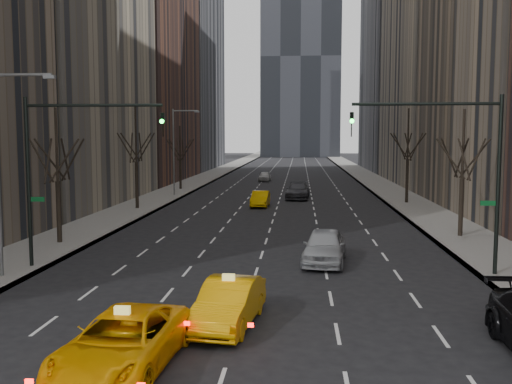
# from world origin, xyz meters

# --- Properties ---
(ground) EXTENTS (400.00, 400.00, 0.00)m
(ground) POSITION_xyz_m (0.00, 0.00, 0.00)
(ground) COLOR black
(ground) RESTS_ON ground
(sidewalk_left) EXTENTS (4.50, 320.00, 0.15)m
(sidewalk_left) POSITION_xyz_m (-12.25, 70.00, 0.07)
(sidewalk_left) COLOR slate
(sidewalk_left) RESTS_ON ground
(sidewalk_right) EXTENTS (4.50, 320.00, 0.15)m
(sidewalk_right) POSITION_xyz_m (12.25, 70.00, 0.07)
(sidewalk_right) COLOR slate
(sidewalk_right) RESTS_ON ground
(bld_left_far) EXTENTS (14.00, 28.00, 44.00)m
(bld_left_far) POSITION_xyz_m (-21.50, 66.00, 22.00)
(bld_left_far) COLOR brown
(bld_left_far) RESTS_ON ground
(bld_left_deep) EXTENTS (14.00, 30.00, 60.00)m
(bld_left_deep) POSITION_xyz_m (-21.50, 96.00, 30.00)
(bld_left_deep) COLOR slate
(bld_left_deep) RESTS_ON ground
(bld_right_deep) EXTENTS (14.00, 30.00, 58.00)m
(bld_right_deep) POSITION_xyz_m (21.50, 95.00, 29.00)
(bld_right_deep) COLOR slate
(bld_right_deep) RESTS_ON ground
(tree_lw_b) EXTENTS (3.36, 3.50, 7.82)m
(tree_lw_b) POSITION_xyz_m (-12.00, 18.00, 3.72)
(tree_lw_b) COLOR black
(tree_lw_b) RESTS_ON ground
(tree_lw_c) EXTENTS (3.36, 3.50, 8.74)m
(tree_lw_c) POSITION_xyz_m (-12.00, 34.00, 4.04)
(tree_lw_c) COLOR black
(tree_lw_c) RESTS_ON ground
(tree_lw_d) EXTENTS (3.36, 3.50, 7.36)m
(tree_lw_d) POSITION_xyz_m (-12.00, 52.00, 3.56)
(tree_lw_d) COLOR black
(tree_lw_d) RESTS_ON ground
(tree_rw_b) EXTENTS (3.36, 3.50, 7.82)m
(tree_rw_b) POSITION_xyz_m (12.00, 22.00, 3.72)
(tree_rw_b) COLOR black
(tree_rw_b) RESTS_ON ground
(tree_rw_c) EXTENTS (3.36, 3.50, 8.74)m
(tree_rw_c) POSITION_xyz_m (12.00, 40.00, 4.04)
(tree_rw_c) COLOR black
(tree_rw_c) RESTS_ON ground
(traffic_mast_left) EXTENTS (6.69, 0.39, 8.00)m
(traffic_mast_left) POSITION_xyz_m (-9.11, 12.00, 5.49)
(traffic_mast_left) COLOR black
(traffic_mast_left) RESTS_ON ground
(traffic_mast_right) EXTENTS (6.69, 0.39, 8.00)m
(traffic_mast_right) POSITION_xyz_m (9.11, 12.00, 5.49)
(traffic_mast_right) COLOR black
(traffic_mast_right) RESTS_ON ground
(streetlight_near) EXTENTS (2.83, 0.22, 9.00)m
(streetlight_near) POSITION_xyz_m (-10.84, 10.00, 5.62)
(streetlight_near) COLOR slate
(streetlight_near) RESTS_ON ground
(streetlight_far) EXTENTS (2.83, 0.22, 9.00)m
(streetlight_far) POSITION_xyz_m (-10.84, 45.00, 5.62)
(streetlight_far) COLOR slate
(streetlight_far) RESTS_ON ground
(taxi_suv) EXTENTS (3.02, 5.81, 1.56)m
(taxi_suv) POSITION_xyz_m (-2.74, 0.64, 0.78)
(taxi_suv) COLOR #FFAD05
(taxi_suv) RESTS_ON ground
(taxi_sedan) EXTENTS (2.24, 4.87, 1.55)m
(taxi_sedan) POSITION_xyz_m (-0.33, 4.49, 0.77)
(taxi_sedan) COLOR #ECA004
(taxi_sedan) RESTS_ON ground
(silver_sedan_ahead) EXTENTS (2.57, 5.19, 1.70)m
(silver_sedan_ahead) POSITION_xyz_m (3.26, 14.27, 0.85)
(silver_sedan_ahead) COLOR #9DA0A5
(silver_sedan_ahead) RESTS_ON ground
(far_taxi) EXTENTS (1.62, 4.29, 1.40)m
(far_taxi) POSITION_xyz_m (-1.52, 36.99, 0.70)
(far_taxi) COLOR #DEA404
(far_taxi) RESTS_ON ground
(far_suv_grey) EXTENTS (2.62, 5.73, 1.62)m
(far_suv_grey) POSITION_xyz_m (1.82, 43.69, 0.81)
(far_suv_grey) COLOR #2F2F34
(far_suv_grey) RESTS_ON ground
(far_car_white) EXTENTS (1.75, 4.04, 1.36)m
(far_car_white) POSITION_xyz_m (-2.93, 65.91, 0.68)
(far_car_white) COLOR beige
(far_car_white) RESTS_ON ground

